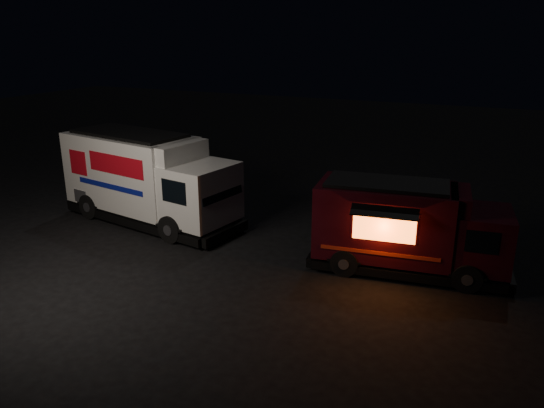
% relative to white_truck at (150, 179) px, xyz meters
% --- Properties ---
extents(ground, '(80.00, 80.00, 0.00)m').
position_rel_white_truck_xyz_m(ground, '(3.10, -2.49, -1.62)').
color(ground, black).
rests_on(ground, ground).
extents(white_truck, '(7.46, 3.61, 3.24)m').
position_rel_white_truck_xyz_m(white_truck, '(0.00, 0.00, 0.00)').
color(white_truck, silver).
rests_on(white_truck, ground).
extents(red_truck, '(5.90, 2.80, 2.64)m').
position_rel_white_truck_xyz_m(red_truck, '(9.37, -0.27, -0.30)').
color(red_truck, black).
rests_on(red_truck, ground).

